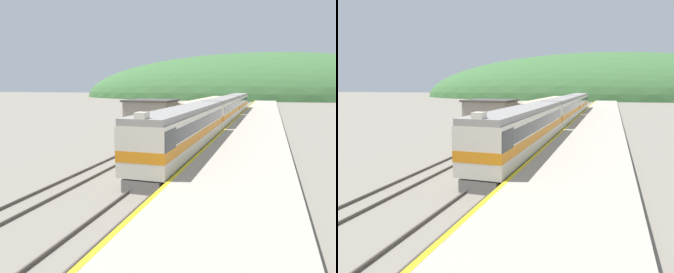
# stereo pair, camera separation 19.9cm
# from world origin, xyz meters

# --- Properties ---
(track_main) EXTENTS (1.52, 180.00, 0.16)m
(track_main) POSITION_xyz_m (0.00, 70.00, 0.08)
(track_main) COLOR #4C443D
(track_main) RESTS_ON ground
(track_siding) EXTENTS (1.52, 180.00, 0.16)m
(track_siding) POSITION_xyz_m (-4.97, 70.00, 0.08)
(track_siding) COLOR #4C443D
(track_siding) RESTS_ON ground
(platform) EXTENTS (6.90, 140.00, 0.91)m
(platform) POSITION_xyz_m (5.03, 50.00, 0.45)
(platform) COLOR #ADA393
(platform) RESTS_ON ground
(distant_hills) EXTENTS (180.76, 81.34, 43.09)m
(distant_hills) POSITION_xyz_m (0.00, 169.14, 0.00)
(distant_hills) COLOR #3D6B38
(distant_hills) RESTS_ON ground
(station_shed) EXTENTS (6.60, 6.44, 4.14)m
(station_shed) POSITION_xyz_m (-9.11, 45.04, 2.09)
(station_shed) COLOR gray
(station_shed) RESTS_ON ground
(express_train_lead_car) EXTENTS (2.98, 21.86, 4.63)m
(express_train_lead_car) POSITION_xyz_m (0.00, 29.10, 2.33)
(express_train_lead_car) COLOR black
(express_train_lead_car) RESTS_ON ground
(carriage_second) EXTENTS (2.97, 20.11, 4.27)m
(carriage_second) POSITION_xyz_m (0.00, 51.20, 2.32)
(carriage_second) COLOR black
(carriage_second) RESTS_ON ground
(carriage_third) EXTENTS (2.97, 20.11, 4.27)m
(carriage_third) POSITION_xyz_m (0.00, 72.19, 2.32)
(carriage_third) COLOR black
(carriage_third) RESTS_ON ground
(siding_train) EXTENTS (2.90, 34.76, 3.54)m
(siding_train) POSITION_xyz_m (-4.97, 64.39, 1.83)
(siding_train) COLOR black
(siding_train) RESTS_ON ground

